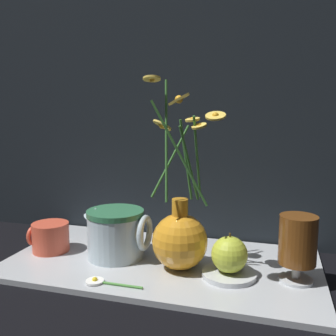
% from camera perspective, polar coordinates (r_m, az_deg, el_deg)
% --- Properties ---
extents(ground_plane, '(6.00, 6.00, 0.00)m').
position_cam_1_polar(ground_plane, '(0.87, -0.96, -14.64)').
color(ground_plane, black).
extents(shelf, '(0.69, 0.36, 0.01)m').
position_cam_1_polar(shelf, '(0.87, -0.96, -14.28)').
color(shelf, '#B2B7BC').
rests_on(shelf, ground_plane).
extents(backdrop_wall, '(1.19, 0.02, 1.10)m').
position_cam_1_polar(backdrop_wall, '(1.01, 2.42, 20.29)').
color(backdrop_wall, black).
rests_on(backdrop_wall, ground_plane).
extents(vase_with_flowers, '(0.18, 0.23, 0.40)m').
position_cam_1_polar(vase_with_flowers, '(0.81, 1.81, -10.31)').
color(vase_with_flowers, orange).
rests_on(vase_with_flowers, shelf).
extents(yellow_mug, '(0.10, 0.09, 0.07)m').
position_cam_1_polar(yellow_mug, '(0.96, -17.55, -9.99)').
color(yellow_mug, '#DB5138').
rests_on(yellow_mug, shelf).
extents(ceramic_pitcher, '(0.16, 0.13, 0.12)m').
position_cam_1_polar(ceramic_pitcher, '(0.88, -7.87, -9.53)').
color(ceramic_pitcher, silver).
rests_on(ceramic_pitcher, shelf).
extents(tea_glass, '(0.07, 0.07, 0.13)m').
position_cam_1_polar(tea_glass, '(0.79, 19.16, -10.65)').
color(tea_glass, silver).
rests_on(tea_glass, shelf).
extents(saucer_plate, '(0.11, 0.11, 0.01)m').
position_cam_1_polar(saucer_plate, '(0.80, 9.26, -15.66)').
color(saucer_plate, silver).
rests_on(saucer_plate, shelf).
extents(orange_fruit, '(0.07, 0.07, 0.08)m').
position_cam_1_polar(orange_fruit, '(0.79, 9.34, -12.87)').
color(orange_fruit, '#B7C638').
rests_on(orange_fruit, saucer_plate).
extents(loose_daisy, '(0.12, 0.04, 0.01)m').
position_cam_1_polar(loose_daisy, '(0.78, -10.13, -16.72)').
color(loose_daisy, '#4C8E3D').
rests_on(loose_daisy, shelf).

